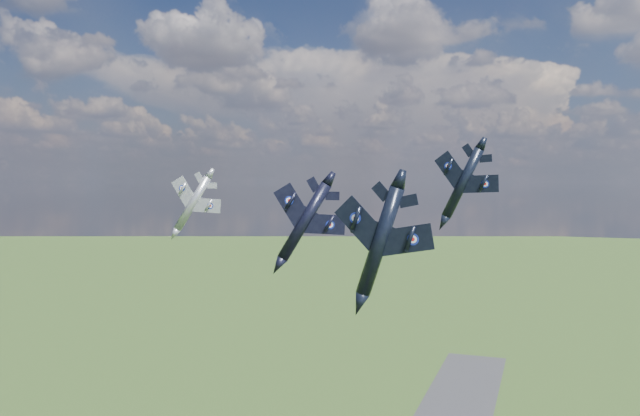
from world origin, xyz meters
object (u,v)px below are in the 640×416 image
(jet_right_navy, at_px, (380,241))
(jet_high_navy, at_px, (463,183))
(jet_left_silver, at_px, (193,203))
(jet_lead_navy, at_px, (304,221))

(jet_right_navy, height_order, jet_high_navy, jet_high_navy)
(jet_high_navy, distance_m, jet_left_silver, 49.53)
(jet_right_navy, height_order, jet_left_silver, jet_left_silver)
(jet_right_navy, bearing_deg, jet_lead_navy, 127.57)
(jet_high_navy, bearing_deg, jet_left_silver, 175.62)
(jet_lead_navy, relative_size, jet_high_navy, 1.00)
(jet_right_navy, relative_size, jet_left_silver, 0.86)
(jet_high_navy, height_order, jet_left_silver, jet_high_navy)
(jet_lead_navy, distance_m, jet_high_navy, 24.82)
(jet_left_silver, bearing_deg, jet_high_navy, -25.51)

